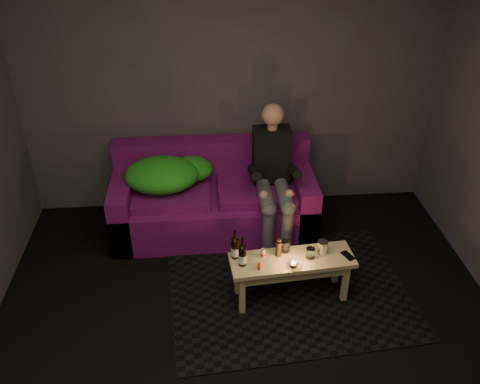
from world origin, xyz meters
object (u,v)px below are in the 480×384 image
object	(u,v)px
coffee_table	(292,266)
steel_cup	(322,247)
sofa	(214,200)
person	(273,173)
beer_bottle_a	(235,248)
beer_bottle_b	(242,255)

from	to	relation	value
coffee_table	steel_cup	distance (m)	0.28
sofa	steel_cup	bearing A→B (deg)	-51.17
person	steel_cup	bearing A→B (deg)	-72.35
beer_bottle_a	steel_cup	xyz separation A→B (m)	(0.69, -0.01, -0.04)
beer_bottle_b	steel_cup	size ratio (longest dim) A/B	2.21
coffee_table	beer_bottle_b	distance (m)	0.43
beer_bottle_a	beer_bottle_b	bearing A→B (deg)	-62.27
coffee_table	steel_cup	bearing A→B (deg)	10.87
coffee_table	beer_bottle_a	bearing A→B (deg)	173.00
sofa	person	size ratio (longest dim) A/B	1.50
beer_bottle_a	steel_cup	world-z (taller)	beer_bottle_a
person	steel_cup	size ratio (longest dim) A/B	10.93
coffee_table	beer_bottle_b	size ratio (longest dim) A/B	3.95
person	coffee_table	xyz separation A→B (m)	(0.03, -0.92, -0.32)
sofa	person	xyz separation A→B (m)	(0.55, -0.15, 0.36)
sofa	beer_bottle_b	size ratio (longest dim) A/B	7.41
beer_bottle_b	steel_cup	bearing A→B (deg)	7.65
beer_bottle_a	beer_bottle_b	size ratio (longest dim) A/B	1.00
beer_bottle_a	beer_bottle_b	distance (m)	0.11
sofa	person	world-z (taller)	person
person	beer_bottle_a	bearing A→B (deg)	-115.78
sofa	beer_bottle_b	xyz separation A→B (m)	(0.18, -1.11, 0.20)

